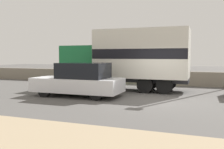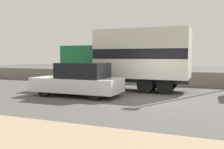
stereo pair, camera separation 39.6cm
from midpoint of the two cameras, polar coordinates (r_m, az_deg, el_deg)
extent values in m
plane|color=#514F4C|center=(11.37, 10.29, -5.89)|extent=(80.00, 80.00, 0.00)
cube|color=gray|center=(17.35, 14.39, -0.88)|extent=(60.00, 0.35, 0.96)
cube|color=#196B38|center=(15.69, -5.49, 2.43)|extent=(2.22, 2.13, 2.21)
cube|color=black|center=(16.21, -8.94, 4.02)|extent=(0.06, 1.81, 0.97)
cube|color=#2D2D33|center=(14.42, 7.75, -1.14)|extent=(5.19, 1.31, 0.25)
cube|color=silver|center=(14.36, 7.80, 4.73)|extent=(5.19, 2.38, 2.70)
cube|color=black|center=(14.36, 7.80, 4.67)|extent=(5.17, 2.40, 0.54)
cylinder|color=black|center=(14.97, -7.03, -1.75)|extent=(0.86, 0.28, 0.86)
cylinder|color=black|center=(16.55, -4.04, -1.15)|extent=(0.86, 0.28, 0.86)
cylinder|color=black|center=(13.29, 12.78, -2.58)|extent=(0.86, 0.28, 0.86)
cylinder|color=black|center=(15.05, 13.85, -1.81)|extent=(0.86, 0.28, 0.86)
cylinder|color=black|center=(13.49, 8.42, -2.42)|extent=(0.86, 0.28, 0.86)
cylinder|color=black|center=(15.23, 9.98, -1.68)|extent=(0.86, 0.28, 0.86)
cube|color=silver|center=(12.51, -7.11, -2.29)|extent=(4.42, 1.87, 0.68)
cube|color=black|center=(12.28, -5.70, 0.94)|extent=(2.30, 1.72, 0.75)
cylinder|color=black|center=(12.60, -14.39, -3.56)|extent=(0.61, 0.20, 0.61)
cylinder|color=black|center=(13.93, -10.43, -2.75)|extent=(0.61, 0.20, 0.61)
cylinder|color=black|center=(11.21, -2.96, -4.38)|extent=(0.61, 0.20, 0.61)
cylinder|color=black|center=(12.69, 0.13, -3.36)|extent=(0.61, 0.20, 0.61)
camera|label=1|loc=(0.20, -89.15, 0.06)|focal=40.00mm
camera|label=2|loc=(0.20, 90.85, -0.06)|focal=40.00mm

